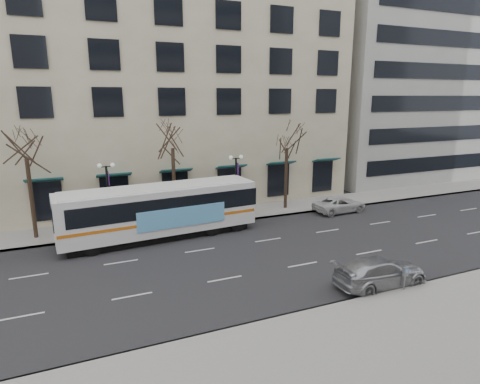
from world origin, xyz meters
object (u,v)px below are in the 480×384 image
tree_far_left (25,144)px  white_pickup (339,204)px  lamp_post_left (108,194)px  lamp_post_right (236,183)px  tree_far_mid (172,136)px  city_bus (161,210)px  tree_far_right (287,137)px  silver_car (380,272)px  pay_station (405,274)px

tree_far_left → white_pickup: tree_far_left is taller
lamp_post_left → lamp_post_right: 10.00m
tree_far_mid → lamp_post_left: bearing=-173.1°
city_bus → white_pickup: 15.69m
tree_far_left → white_pickup: 24.81m
tree_far_left → tree_far_right: bearing=0.0°
city_bus → silver_car: (9.07, -12.00, -1.29)m
tree_far_left → city_bus: (8.30, -3.00, -4.65)m
tree_far_mid → tree_far_right: (10.00, -0.00, -0.48)m
tree_far_right → tree_far_mid: bearing=180.0°
tree_far_mid → white_pickup: (13.92, -2.60, -6.25)m
lamp_post_left → city_bus: size_ratio=0.37×
tree_far_left → tree_far_right: size_ratio=1.03×
tree_far_right → pay_station: 17.10m
tree_far_mid → pay_station: tree_far_mid is taller
white_pickup → pay_station: (-5.96, -13.50, 0.37)m
silver_car → white_pickup: (6.56, 12.40, -0.10)m
tree_far_left → lamp_post_right: size_ratio=1.60×
white_pickup → pay_station: size_ratio=3.92×
tree_far_right → lamp_post_left: 15.40m
lamp_post_left → silver_car: lamp_post_left is taller
tree_far_right → city_bus: 12.85m
white_pickup → pay_station: pay_station is taller
tree_far_left → tree_far_right: tree_far_left is taller
silver_car → tree_far_left: bearing=50.6°
tree_far_right → silver_car: size_ratio=1.54×
lamp_post_right → white_pickup: size_ratio=1.10×
lamp_post_left → white_pickup: 19.16m
tree_far_left → pay_station: bearing=-41.9°
tree_far_left → silver_car: size_ratio=1.60×
tree_far_mid → silver_car: bearing=-63.8°
tree_far_mid → city_bus: tree_far_mid is taller
tree_far_left → tree_far_right: 20.00m
lamp_post_right → silver_car: (2.36, -14.40, -2.19)m
tree_far_right → lamp_post_left: bearing=-177.7°
tree_far_mid → pay_station: (7.96, -16.10, -5.88)m
tree_far_left → tree_far_mid: tree_far_mid is taller
pay_station → lamp_post_right: bearing=103.8°
lamp_post_left → city_bus: 4.17m
silver_car → pay_station: bearing=-150.0°
tree_far_right → silver_car: 16.25m
lamp_post_right → silver_car: 14.75m
city_bus → silver_car: bearing=-57.3°
lamp_post_left → silver_car: bearing=-49.4°
pay_station → white_pickup: bearing=69.2°
city_bus → tree_far_left: bearing=155.8°
lamp_post_right → silver_car: lamp_post_right is taller
pay_station → lamp_post_left: bearing=132.9°
lamp_post_left → silver_car: (12.36, -14.40, -2.19)m
silver_car → white_pickup: silver_car is taller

